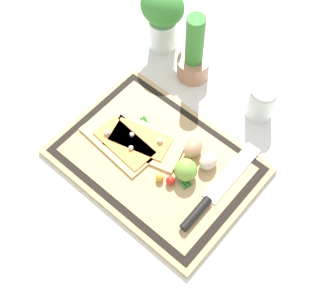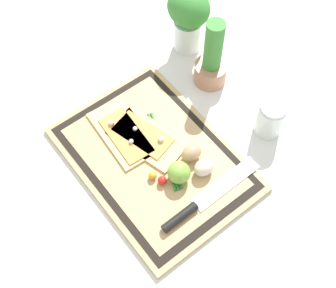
# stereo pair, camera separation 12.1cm
# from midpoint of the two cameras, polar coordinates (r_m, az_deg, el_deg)

# --- Properties ---
(ground_plane) EXTENTS (6.00, 6.00, 0.00)m
(ground_plane) POSITION_cam_midpoint_polar(r_m,az_deg,el_deg) (1.23, -4.21, -2.46)
(ground_plane) COLOR silver
(cutting_board) EXTENTS (0.51, 0.37, 0.02)m
(cutting_board) POSITION_cam_midpoint_polar(r_m,az_deg,el_deg) (1.22, -4.24, -2.27)
(cutting_board) COLOR tan
(cutting_board) RESTS_ON ground_plane
(pizza_slice_near) EXTENTS (0.22, 0.13, 0.02)m
(pizza_slice_near) POSITION_cam_midpoint_polar(r_m,az_deg,el_deg) (1.24, -8.51, 0.16)
(pizza_slice_near) COLOR #DBBC7F
(pizza_slice_near) RESTS_ON cutting_board
(pizza_slice_far) EXTENTS (0.22, 0.16, 0.02)m
(pizza_slice_far) POSITION_cam_midpoint_polar(r_m,az_deg,el_deg) (1.23, -5.67, 0.08)
(pizza_slice_far) COLOR #DBBC7F
(pizza_slice_far) RESTS_ON cutting_board
(knife) EXTENTS (0.04, 0.30, 0.02)m
(knife) POSITION_cam_midpoint_polar(r_m,az_deg,el_deg) (1.15, 1.95, -7.04)
(knife) COLOR silver
(knife) RESTS_ON cutting_board
(egg_brown) EXTENTS (0.04, 0.05, 0.04)m
(egg_brown) POSITION_cam_midpoint_polar(r_m,az_deg,el_deg) (1.20, 0.20, -0.80)
(egg_brown) COLOR tan
(egg_brown) RESTS_ON cutting_board
(egg_pink) EXTENTS (0.04, 0.05, 0.04)m
(egg_pink) POSITION_cam_midpoint_polar(r_m,az_deg,el_deg) (1.18, 2.03, -2.30)
(egg_pink) COLOR beige
(egg_pink) RESTS_ON cutting_board
(lime) EXTENTS (0.06, 0.06, 0.06)m
(lime) POSITION_cam_midpoint_polar(r_m,az_deg,el_deg) (1.16, -0.81, -3.45)
(lime) COLOR #7FB742
(lime) RESTS_ON cutting_board
(cherry_tomato_red) EXTENTS (0.02, 0.02, 0.02)m
(cherry_tomato_red) POSITION_cam_midpoint_polar(r_m,az_deg,el_deg) (1.17, -2.68, -4.77)
(cherry_tomato_red) COLOR red
(cherry_tomato_red) RESTS_ON cutting_board
(cherry_tomato_yellow) EXTENTS (0.02, 0.02, 0.02)m
(cherry_tomato_yellow) POSITION_cam_midpoint_polar(r_m,az_deg,el_deg) (1.17, -3.98, -4.42)
(cherry_tomato_yellow) COLOR gold
(cherry_tomato_yellow) RESTS_ON cutting_board
(scallion_bunch) EXTENTS (0.24, 0.10, 0.01)m
(scallion_bunch) POSITION_cam_midpoint_polar(r_m,az_deg,el_deg) (1.22, -3.49, -0.99)
(scallion_bunch) COLOR #388433
(scallion_bunch) RESTS_ON cutting_board
(herb_pot) EXTENTS (0.09, 0.09, 0.22)m
(herb_pot) POSITION_cam_midpoint_polar(r_m,az_deg,el_deg) (1.32, 0.51, 10.39)
(herb_pot) COLOR #AD7A5B
(herb_pot) RESTS_ON ground_plane
(sauce_jar) EXTENTS (0.07, 0.07, 0.11)m
(sauce_jar) POSITION_cam_midpoint_polar(r_m,az_deg,el_deg) (1.28, 8.61, 4.67)
(sauce_jar) COLOR silver
(sauce_jar) RESTS_ON ground_plane
(herb_glass) EXTENTS (0.13, 0.11, 0.21)m
(herb_glass) POSITION_cam_midpoint_polar(r_m,az_deg,el_deg) (1.37, -3.30, 15.24)
(herb_glass) COLOR silver
(herb_glass) RESTS_ON ground_plane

